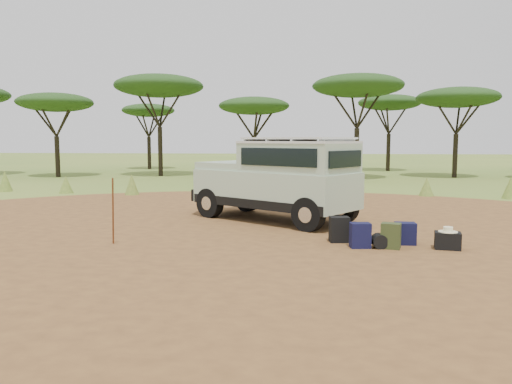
# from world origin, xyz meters

# --- Properties ---
(ground) EXTENTS (140.00, 140.00, 0.00)m
(ground) POSITION_xyz_m (0.00, 0.00, 0.00)
(ground) COLOR #597B2C
(ground) RESTS_ON ground
(dirt_clearing) EXTENTS (23.00, 23.00, 0.01)m
(dirt_clearing) POSITION_xyz_m (0.00, 0.00, 0.00)
(dirt_clearing) COLOR brown
(dirt_clearing) RESTS_ON ground
(grass_fringe) EXTENTS (36.60, 1.60, 0.90)m
(grass_fringe) POSITION_xyz_m (0.12, 8.67, 0.40)
(grass_fringe) COLOR #597B2C
(grass_fringe) RESTS_ON ground
(acacia_treeline) EXTENTS (46.70, 13.20, 6.26)m
(acacia_treeline) POSITION_xyz_m (0.75, 19.81, 4.87)
(acacia_treeline) COLOR black
(acacia_treeline) RESTS_ON ground
(safari_vehicle) EXTENTS (4.97, 4.24, 2.33)m
(safari_vehicle) POSITION_xyz_m (0.42, 2.31, 1.13)
(safari_vehicle) COLOR #A8BEA2
(safari_vehicle) RESTS_ON ground
(walking_staff) EXTENTS (0.20, 0.35, 1.47)m
(walking_staff) POSITION_xyz_m (-2.92, -1.32, 0.74)
(walking_staff) COLOR brown
(walking_staff) RESTS_ON ground
(backpack_black) EXTENTS (0.46, 0.37, 0.57)m
(backpack_black) POSITION_xyz_m (1.94, -0.50, 0.29)
(backpack_black) COLOR black
(backpack_black) RESTS_ON ground
(backpack_navy) EXTENTS (0.45, 0.35, 0.53)m
(backpack_navy) POSITION_xyz_m (2.34, -1.05, 0.27)
(backpack_navy) COLOR #111235
(backpack_navy) RESTS_ON ground
(backpack_olive) EXTENTS (0.45, 0.38, 0.54)m
(backpack_olive) POSITION_xyz_m (2.97, -1.05, 0.27)
(backpack_olive) COLOR #3E4921
(backpack_olive) RESTS_ON ground
(duffel_navy) EXTENTS (0.43, 0.32, 0.48)m
(duffel_navy) POSITION_xyz_m (3.35, -0.59, 0.24)
(duffel_navy) COLOR #111235
(duffel_navy) RESTS_ON ground
(hard_case) EXTENTS (0.57, 0.45, 0.36)m
(hard_case) POSITION_xyz_m (4.13, -0.99, 0.18)
(hard_case) COLOR black
(hard_case) RESTS_ON ground
(stuff_sack) EXTENTS (0.33, 0.33, 0.31)m
(stuff_sack) POSITION_xyz_m (2.74, -1.04, 0.15)
(stuff_sack) COLOR black
(stuff_sack) RESTS_ON ground
(safari_hat) EXTENTS (0.39, 0.39, 0.11)m
(safari_hat) POSITION_xyz_m (4.13, -0.99, 0.40)
(safari_hat) COLOR #F0E9B4
(safari_hat) RESTS_ON hard_case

